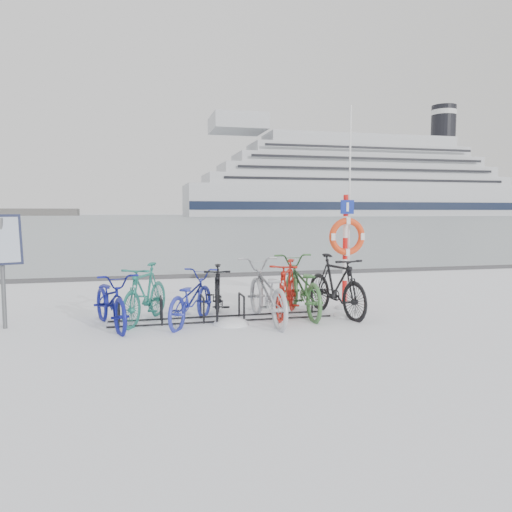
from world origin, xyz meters
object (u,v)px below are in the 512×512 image
(bike_rack, at_px, (222,310))
(info_board, at_px, (1,247))
(cruise_ferry, at_px, (357,185))
(lifebuoy_station, at_px, (347,237))

(bike_rack, relative_size, info_board, 2.10)
(info_board, bearing_deg, cruise_ferry, 43.90)
(bike_rack, xyz_separation_m, info_board, (-3.65, 0.16, 1.19))
(bike_rack, distance_m, info_board, 3.84)
(bike_rack, bearing_deg, lifebuoy_station, 21.46)
(cruise_ferry, bearing_deg, lifebuoy_station, -114.88)
(bike_rack, height_order, lifebuoy_station, lifebuoy_station)
(info_board, xyz_separation_m, lifebuoy_station, (6.55, 0.98, 0.04))
(info_board, height_order, lifebuoy_station, lifebuoy_station)
(lifebuoy_station, bearing_deg, bike_rack, -158.54)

